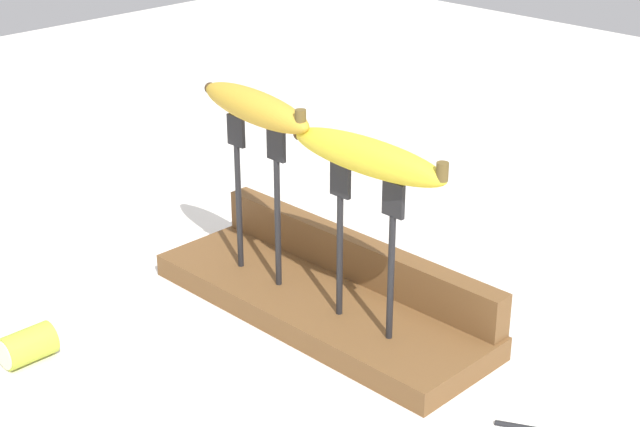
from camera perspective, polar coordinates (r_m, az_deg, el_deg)
The scene contains 8 objects.
ground_plane at distance 1.13m, azimuth 0.00°, elevation -5.94°, with size 3.00×3.00×0.00m, color silver.
wooden_board at distance 1.12m, azimuth 0.00°, elevation -5.33°, with size 0.43×0.15×0.03m, color brown.
board_backstop at distance 1.14m, azimuth 2.11°, elevation -2.57°, with size 0.42×0.03×0.05m, color brown.
fork_stand_left at distance 1.11m, azimuth -3.73°, elevation 1.61°, with size 0.09×0.01×0.19m.
fork_stand_right at distance 1.00m, azimuth 2.69°, elevation -1.36°, with size 0.10×0.01×0.18m.
banana_raised_left at distance 1.08m, azimuth -3.86°, elevation 6.29°, with size 0.19×0.06×0.04m.
banana_raised_right at distance 0.97m, azimuth 2.78°, elevation 3.41°, with size 0.20×0.04×0.04m.
banana_chunk_near at distance 1.08m, azimuth -16.87°, elevation -7.47°, with size 0.04×0.06×0.04m.
Camera 1 is at (0.69, -0.69, 0.56)m, focal length 54.36 mm.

